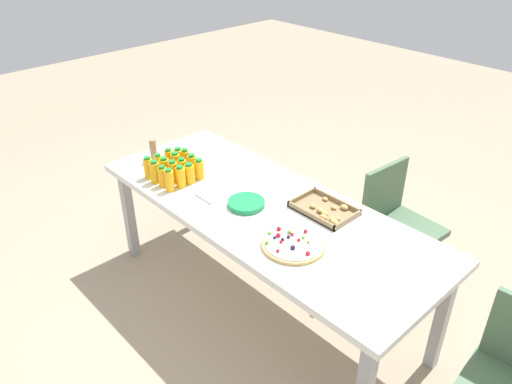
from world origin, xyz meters
name	(u,v)px	position (x,y,z in m)	size (l,w,h in m)	color
ground_plane	(263,302)	(0.00, 0.00, 0.00)	(12.00, 12.00, 0.00)	tan
party_table	(264,215)	(0.00, 0.00, 0.66)	(2.13, 0.83, 0.73)	silver
chair_far_right	(396,219)	(0.42, 0.75, 0.50)	(0.43, 0.43, 0.83)	#4C6B4C
juice_bottle_0	(148,168)	(-0.72, -0.29, 0.80)	(0.06, 0.06, 0.14)	#FAAC14
juice_bottle_1	(155,172)	(-0.64, -0.29, 0.80)	(0.06, 0.06, 0.15)	#F9AF14
juice_bottle_2	(163,177)	(-0.58, -0.29, 0.79)	(0.06, 0.06, 0.13)	#F9B014
juice_bottle_3	(169,180)	(-0.50, -0.29, 0.80)	(0.05, 0.05, 0.15)	#FAAB14
juice_bottle_4	(159,165)	(-0.72, -0.22, 0.79)	(0.05, 0.05, 0.14)	#FBAF14
juice_bottle_5	(165,168)	(-0.65, -0.22, 0.79)	(0.06, 0.06, 0.14)	#F9AF14
juice_bottle_6	(173,172)	(-0.57, -0.22, 0.80)	(0.06, 0.06, 0.15)	#FBAC14
juice_bottle_7	(181,177)	(-0.49, -0.21, 0.79)	(0.06, 0.06, 0.14)	#FAAC14
juice_bottle_8	(169,160)	(-0.72, -0.14, 0.80)	(0.05, 0.05, 0.15)	#FBAD14
juice_bottle_9	(176,164)	(-0.65, -0.14, 0.80)	(0.06, 0.06, 0.15)	#FAAF14
juice_bottle_10	(182,169)	(-0.57, -0.14, 0.79)	(0.06, 0.06, 0.14)	#F8AE14
juice_bottle_11	(190,174)	(-0.49, -0.15, 0.79)	(0.06, 0.06, 0.13)	#F8AC14
juice_bottle_12	(179,158)	(-0.72, -0.07, 0.79)	(0.06, 0.06, 0.13)	#FAAB14
juice_bottle_13	(186,160)	(-0.65, -0.07, 0.80)	(0.06, 0.06, 0.15)	#F9AC14
juice_bottle_14	(192,165)	(-0.57, -0.07, 0.79)	(0.06, 0.06, 0.14)	#FAAE14
juice_bottle_15	(199,169)	(-0.50, -0.07, 0.79)	(0.06, 0.06, 0.13)	#F9AA14
fruit_pizza	(293,243)	(0.37, -0.15, 0.74)	(0.33, 0.33, 0.05)	tan
snack_tray	(325,211)	(0.28, 0.20, 0.74)	(0.34, 0.23, 0.04)	olive
plate_stack	(246,203)	(-0.07, -0.07, 0.74)	(0.21, 0.21, 0.03)	#1E8C4C
napkin_stack	(213,194)	(-0.28, -0.14, 0.74)	(0.15, 0.15, 0.01)	white
cardboard_tube	(153,150)	(-0.89, -0.14, 0.81)	(0.04, 0.04, 0.15)	#9E7A56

